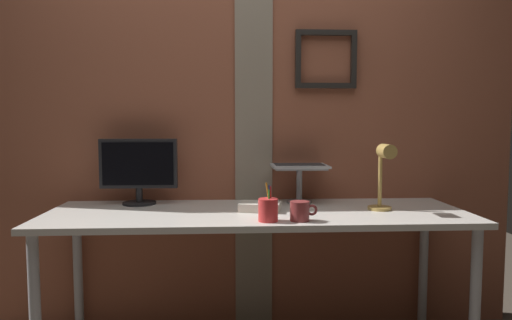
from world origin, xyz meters
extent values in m
cube|color=#9E563D|center=(0.00, 0.49, 1.17)|extent=(3.28, 0.12, 2.33)
cube|color=gray|center=(0.12, 0.43, 1.17)|extent=(0.21, 0.01, 2.33)
cube|color=black|center=(0.53, 0.41, 1.71)|extent=(0.35, 0.03, 0.03)
cube|color=black|center=(0.53, 0.41, 1.41)|extent=(0.35, 0.03, 0.03)
cube|color=black|center=(0.37, 0.41, 1.56)|extent=(0.03, 0.03, 0.27)
cube|color=black|center=(0.69, 0.41, 1.56)|extent=(0.03, 0.03, 0.27)
cube|color=silver|center=(0.12, 0.08, 0.74)|extent=(2.11, 0.70, 0.03)
cylinder|color=#B2B2B7|center=(-0.87, -0.20, 0.36)|extent=(0.05, 0.05, 0.73)
cylinder|color=#B2B2B7|center=(1.11, -0.20, 0.36)|extent=(0.05, 0.05, 0.73)
cylinder|color=#B2B2B7|center=(-0.87, 0.37, 0.36)|extent=(0.05, 0.05, 0.73)
cylinder|color=#B2B2B7|center=(1.11, 0.37, 0.36)|extent=(0.05, 0.05, 0.73)
cylinder|color=black|center=(-0.51, 0.31, 0.76)|extent=(0.18, 0.18, 0.01)
cylinder|color=black|center=(-0.51, 0.31, 0.81)|extent=(0.04, 0.04, 0.08)
cube|color=black|center=(-0.51, 0.31, 0.98)|extent=(0.42, 0.04, 0.27)
cube|color=black|center=(-0.51, 0.29, 0.98)|extent=(0.38, 0.00, 0.23)
cylinder|color=gray|center=(0.37, 0.31, 0.76)|extent=(0.14, 0.14, 0.01)
cylinder|color=gray|center=(0.37, 0.31, 0.86)|extent=(0.03, 0.03, 0.18)
cube|color=gray|center=(0.37, 0.31, 0.95)|extent=(0.28, 0.22, 0.01)
cube|color=#ADB2B7|center=(0.37, 0.31, 0.96)|extent=(0.31, 0.24, 0.01)
cube|color=#2D2D30|center=(0.37, 0.33, 0.97)|extent=(0.27, 0.15, 0.00)
cube|color=#ADB2B7|center=(0.37, 0.46, 1.06)|extent=(0.31, 0.06, 0.20)
cube|color=black|center=(0.37, 0.46, 1.06)|extent=(0.28, 0.04, 0.16)
cylinder|color=tan|center=(0.75, 0.08, 0.76)|extent=(0.12, 0.12, 0.02)
cylinder|color=tan|center=(0.75, 0.08, 0.93)|extent=(0.02, 0.02, 0.31)
cylinder|color=tan|center=(0.75, -0.01, 1.06)|extent=(0.07, 0.11, 0.07)
cylinder|color=red|center=(0.16, -0.16, 0.81)|extent=(0.09, 0.09, 0.10)
cylinder|color=blue|center=(0.16, -0.15, 0.84)|extent=(0.01, 0.01, 0.15)
cylinder|color=orange|center=(0.16, -0.15, 0.85)|extent=(0.03, 0.02, 0.16)
cylinder|color=green|center=(0.16, -0.17, 0.83)|extent=(0.01, 0.01, 0.13)
cylinder|color=red|center=(0.17, -0.15, 0.84)|extent=(0.01, 0.01, 0.15)
cylinder|color=maroon|center=(0.30, -0.16, 0.80)|extent=(0.09, 0.09, 0.09)
torus|color=maroon|center=(0.35, -0.16, 0.80)|extent=(0.05, 0.01, 0.05)
cube|color=silver|center=(0.13, 0.08, 0.78)|extent=(0.23, 0.18, 0.04)
camera|label=1|loc=(-0.01, -2.24, 1.20)|focal=32.72mm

